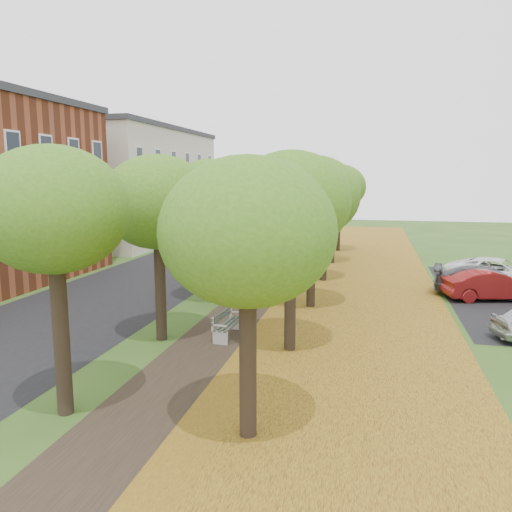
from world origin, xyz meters
The scene contains 11 objects.
ground centered at (0.00, 0.00, 0.00)m, with size 120.00×120.00×0.00m, color #2D4C19.
street_asphalt centered at (-7.50, 15.00, 0.00)m, with size 8.00×70.00×0.01m, color black.
footpath centered at (0.00, 15.00, 0.00)m, with size 3.20×70.00×0.01m, color black.
leaf_verge centered at (5.00, 15.00, 0.01)m, with size 7.50×70.00×0.01m, color #A6841E.
tree_row_west centered at (-2.20, 15.00, 4.93)m, with size 3.89×33.89×6.62m.
tree_row_east centered at (2.60, 15.00, 4.93)m, with size 3.89×33.89×6.62m.
building_cream centered at (-17.00, 33.00, 5.21)m, with size 10.30×20.30×10.40m.
bench centered at (0.11, 6.83, 0.49)m, with size 0.75×2.05×0.95m.
car_red centered at (11.00, 15.22, 0.74)m, with size 1.56×4.48×1.48m, color maroon.
car_grey centered at (11.00, 15.78, 0.75)m, with size 2.09×5.14×1.49m, color #313236.
car_white centered at (12.12, 18.57, 0.76)m, with size 2.53×5.48×1.52m, color white.
Camera 1 is at (5.24, -10.53, 5.98)m, focal length 35.00 mm.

